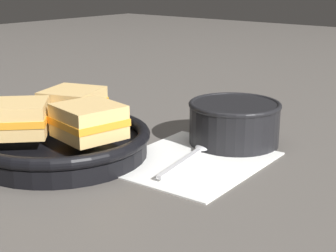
# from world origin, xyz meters

# --- Properties ---
(ground_plane) EXTENTS (4.00, 4.00, 0.00)m
(ground_plane) POSITION_xyz_m (0.00, 0.00, 0.00)
(ground_plane) COLOR #56514C
(napkin) EXTENTS (0.23, 0.20, 0.00)m
(napkin) POSITION_xyz_m (0.01, -0.03, 0.00)
(napkin) COLOR white
(napkin) RESTS_ON ground_plane
(soup_bowl) EXTENTS (0.14, 0.14, 0.07)m
(soup_bowl) POSITION_xyz_m (0.12, -0.03, 0.04)
(soup_bowl) COLOR black
(soup_bowl) RESTS_ON ground_plane
(spoon) EXTENTS (0.18, 0.05, 0.01)m
(spoon) POSITION_xyz_m (0.04, -0.02, 0.01)
(spoon) COLOR silver
(spoon) RESTS_ON napkin
(skillet) EXTENTS (0.30, 0.31, 0.04)m
(skillet) POSITION_xyz_m (-0.09, 0.14, 0.02)
(skillet) COLOR black
(skillet) RESTS_ON ground_plane
(sandwich_near_left) EXTENTS (0.10, 0.10, 0.05)m
(sandwich_near_left) POSITION_xyz_m (-0.09, 0.07, 0.06)
(sandwich_near_left) COLOR #DBB26B
(sandwich_near_left) RESTS_ON skillet
(sandwich_near_right) EXTENTS (0.11, 0.10, 0.05)m
(sandwich_near_right) POSITION_xyz_m (-0.04, 0.17, 0.06)
(sandwich_near_right) COLOR #DBB26B
(sandwich_near_right) RESTS_ON skillet
(sandwich_far_left) EXTENTS (0.12, 0.12, 0.05)m
(sandwich_far_left) POSITION_xyz_m (-0.15, 0.16, 0.06)
(sandwich_far_left) COLOR #DBB26B
(sandwich_far_left) RESTS_ON skillet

